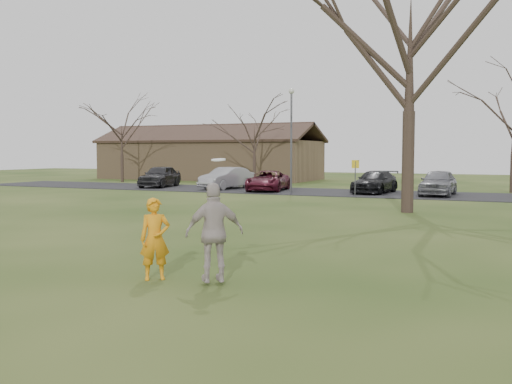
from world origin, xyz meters
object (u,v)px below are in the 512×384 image
player_defender (155,239)px  lamp_post (291,127)px  car_2 (268,181)px  car_4 (438,182)px  car_1 (227,178)px  car_3 (375,182)px  big_tree (410,42)px  car_0 (160,176)px  catching_play (215,232)px  building (210,158)px

player_defender → lamp_post: (-5.56, 22.38, 3.16)m
car_2 → car_4: bearing=-6.7°
car_1 → car_4: 13.79m
car_3 → big_tree: 12.67m
player_defender → big_tree: size_ratio=0.12×
car_0 → car_3: car_0 is taller
lamp_post → catching_play: bearing=-72.9°
car_1 → lamp_post: size_ratio=0.70×
car_2 → car_1: bearing=159.3°
car_2 → building: size_ratio=0.22×
catching_play → car_0: bearing=125.6°
car_3 → big_tree: (3.64, -10.38, 6.29)m
player_defender → building: building is taller
lamp_post → big_tree: bearing=-43.2°
player_defender → building: 42.65m
player_defender → car_0: player_defender is taller
car_3 → lamp_post: size_ratio=0.73×
car_4 → catching_play: catching_play is taller
car_3 → car_4: bearing=-2.0°
car_3 → lamp_post: 6.17m
car_3 → car_4: 3.79m
car_0 → car_2: size_ratio=0.98×
car_0 → catching_play: catching_play is taller
catching_play → big_tree: bearing=85.6°
player_defender → building: size_ratio=0.08×
car_0 → catching_play: bearing=-65.1°
car_1 → catching_play: 27.94m
car_0 → big_tree: (18.98, -10.11, 6.19)m
car_0 → catching_play: size_ratio=1.95×
catching_play → big_tree: big_tree is taller
car_4 → big_tree: 11.66m
car_1 → lamp_post: 7.03m
car_0 → building: bearing=92.5°
car_1 → big_tree: big_tree is taller
big_tree → car_1: bearing=143.4°
catching_play → lamp_post: lamp_post is taller
catching_play → building: building is taller
car_4 → building: bearing=150.9°
catching_play → big_tree: (1.14, 14.82, 5.99)m
car_3 → car_0: bearing=-173.2°
player_defender → car_2: (-7.89, 24.35, -0.13)m
car_1 → car_4: bearing=10.2°
car_1 → big_tree: bearing=-25.2°
car_0 → car_2: (8.66, -0.65, -0.13)m
car_2 → car_3: bearing=-1.1°
car_0 → car_1: 5.32m
car_3 → building: (-18.36, 12.62, 1.23)m
player_defender → car_4: size_ratio=0.37×
building → car_3: bearing=-34.5°
building → big_tree: size_ratio=1.47×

